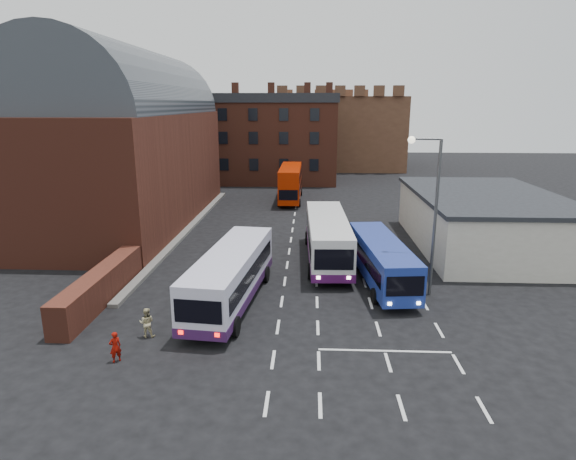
{
  "coord_description": "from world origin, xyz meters",
  "views": [
    {
      "loc": [
        1.53,
        -22.86,
        10.85
      ],
      "look_at": [
        0.0,
        10.0,
        2.2
      ],
      "focal_mm": 30.0,
      "sensor_mm": 36.0,
      "label": 1
    }
  ],
  "objects_px": {
    "bus_white_inbound": "(327,236)",
    "street_lamp": "(431,202)",
    "bus_red_double": "(290,183)",
    "pedestrian_beige": "(147,323)",
    "pedestrian_red": "(115,347)",
    "bus_blue": "(382,259)",
    "bus_white_outbound": "(231,273)"
  },
  "relations": [
    {
      "from": "bus_blue",
      "to": "street_lamp",
      "type": "height_order",
      "value": "street_lamp"
    },
    {
      "from": "pedestrian_red",
      "to": "bus_white_inbound",
      "type": "bearing_deg",
      "value": -164.35
    },
    {
      "from": "bus_red_double",
      "to": "bus_white_inbound",
      "type": "bearing_deg",
      "value": 99.46
    },
    {
      "from": "pedestrian_beige",
      "to": "pedestrian_red",
      "type": "bearing_deg",
      "value": 71.94
    },
    {
      "from": "street_lamp",
      "to": "pedestrian_red",
      "type": "xyz_separation_m",
      "value": [
        -15.08,
        -8.36,
        -4.82
      ]
    },
    {
      "from": "bus_red_double",
      "to": "bus_blue",
      "type": "bearing_deg",
      "value": 104.82
    },
    {
      "from": "bus_blue",
      "to": "bus_white_inbound",
      "type": "bearing_deg",
      "value": -58.52
    },
    {
      "from": "bus_red_double",
      "to": "pedestrian_beige",
      "type": "bearing_deg",
      "value": 80.98
    },
    {
      "from": "street_lamp",
      "to": "pedestrian_beige",
      "type": "distance_m",
      "value": 16.4
    },
    {
      "from": "bus_red_double",
      "to": "pedestrian_red",
      "type": "distance_m",
      "value": 36.48
    },
    {
      "from": "street_lamp",
      "to": "pedestrian_red",
      "type": "height_order",
      "value": "street_lamp"
    },
    {
      "from": "bus_white_inbound",
      "to": "bus_blue",
      "type": "height_order",
      "value": "bus_white_inbound"
    },
    {
      "from": "bus_white_outbound",
      "to": "street_lamp",
      "type": "relative_size",
      "value": 1.23
    },
    {
      "from": "bus_blue",
      "to": "pedestrian_beige",
      "type": "bearing_deg",
      "value": 26.57
    },
    {
      "from": "bus_blue",
      "to": "pedestrian_beige",
      "type": "xyz_separation_m",
      "value": [
        -12.2,
        -7.75,
        -0.87
      ]
    },
    {
      "from": "bus_white_outbound",
      "to": "pedestrian_red",
      "type": "relative_size",
      "value": 8.03
    },
    {
      "from": "bus_white_inbound",
      "to": "street_lamp",
      "type": "distance_m",
      "value": 8.88
    },
    {
      "from": "bus_red_double",
      "to": "pedestrian_beige",
      "type": "relative_size",
      "value": 6.77
    },
    {
      "from": "bus_red_double",
      "to": "street_lamp",
      "type": "bearing_deg",
      "value": 108.32
    },
    {
      "from": "bus_white_outbound",
      "to": "bus_white_inbound",
      "type": "bearing_deg",
      "value": 60.15
    },
    {
      "from": "bus_white_outbound",
      "to": "street_lamp",
      "type": "bearing_deg",
      "value": 15.13
    },
    {
      "from": "bus_white_inbound",
      "to": "pedestrian_red",
      "type": "bearing_deg",
      "value": 54.31
    },
    {
      "from": "bus_white_outbound",
      "to": "pedestrian_red",
      "type": "xyz_separation_m",
      "value": [
        -3.99,
        -6.61,
        -1.08
      ]
    },
    {
      "from": "street_lamp",
      "to": "bus_blue",
      "type": "bearing_deg",
      "value": 142.76
    },
    {
      "from": "bus_blue",
      "to": "pedestrian_red",
      "type": "relative_size",
      "value": 7.23
    },
    {
      "from": "street_lamp",
      "to": "bus_white_inbound",
      "type": "bearing_deg",
      "value": 132.74
    },
    {
      "from": "bus_white_inbound",
      "to": "bus_blue",
      "type": "distance_m",
      "value": 5.3
    },
    {
      "from": "bus_white_outbound",
      "to": "bus_blue",
      "type": "xyz_separation_m",
      "value": [
        8.8,
        3.49,
        -0.18
      ]
    },
    {
      "from": "bus_red_double",
      "to": "pedestrian_red",
      "type": "height_order",
      "value": "bus_red_double"
    },
    {
      "from": "street_lamp",
      "to": "pedestrian_beige",
      "type": "bearing_deg",
      "value": -157.46
    },
    {
      "from": "pedestrian_beige",
      "to": "bus_white_inbound",
      "type": "bearing_deg",
      "value": -130.83
    },
    {
      "from": "bus_blue",
      "to": "bus_white_outbound",
      "type": "bearing_deg",
      "value": 15.78
    }
  ]
}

